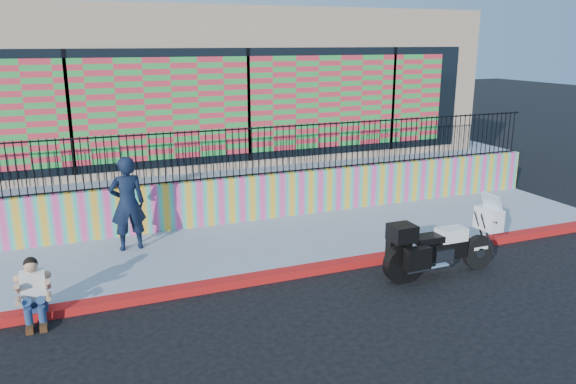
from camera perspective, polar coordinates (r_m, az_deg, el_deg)
ground at (r=11.19m, az=2.93°, el=-8.14°), size 90.00×90.00×0.00m
red_curb at (r=11.16m, az=2.94°, el=-7.79°), size 16.00×0.30×0.15m
sidewalk at (r=12.57m, az=-0.25°, el=-5.08°), size 16.00×3.00×0.15m
mural_wall at (r=13.80m, az=-2.72°, el=-0.51°), size 16.00×0.20×1.10m
metal_fence at (r=13.54m, az=-2.78°, el=4.18°), size 15.80×0.04×1.20m
elevated_platform at (r=18.58m, az=-7.97°, el=3.21°), size 16.00×10.00×1.25m
storefront_building at (r=18.01m, az=-8.11°, el=11.26°), size 14.00×8.06×4.00m
police_motorcycle at (r=11.21m, az=15.24°, el=-5.13°), size 2.45×0.81×1.53m
police_officer at (r=12.11m, az=-16.00°, el=-1.13°), size 0.75×0.52×2.00m
seated_man at (r=9.98m, az=-24.39°, el=-9.75°), size 0.54×0.71×1.06m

